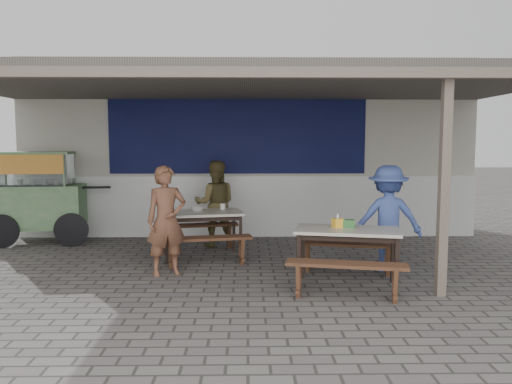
{
  "coord_description": "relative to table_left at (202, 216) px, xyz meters",
  "views": [
    {
      "loc": [
        0.0,
        -6.8,
        1.86
      ],
      "look_at": [
        0.13,
        0.9,
        1.09
      ],
      "focal_mm": 35.0,
      "sensor_mm": 36.0,
      "label": 1
    }
  ],
  "objects": [
    {
      "name": "bench_left_street",
      "position": [
        0.12,
        -0.6,
        -0.34
      ],
      "size": [
        1.4,
        0.54,
        0.45
      ],
      "rotation": [
        0.0,
        0.0,
        0.2
      ],
      "color": "brown",
      "rests_on": "ground"
    },
    {
      "name": "ground",
      "position": [
        0.74,
        -1.16,
        -0.67
      ],
      "size": [
        60.0,
        60.0,
        0.0
      ],
      "primitive_type": "plane",
      "color": "#605C57",
      "rests_on": "ground"
    },
    {
      "name": "condiment_bowl",
      "position": [
        -0.09,
        0.11,
        0.11
      ],
      "size": [
        0.25,
        0.25,
        0.05
      ],
      "primitive_type": "imported",
      "rotation": [
        0.0,
        0.0,
        0.17
      ],
      "color": "white",
      "rests_on": "table_left"
    },
    {
      "name": "vendor_cart",
      "position": [
        -3.08,
        1.22,
        0.25
      ],
      "size": [
        2.08,
        0.99,
        1.69
      ],
      "rotation": [
        0.0,
        0.0,
        0.11
      ],
      "color": "#759865",
      "rests_on": "ground"
    },
    {
      "name": "warung_roof",
      "position": [
        0.76,
        -0.26,
        2.04
      ],
      "size": [
        9.0,
        4.21,
        2.81
      ],
      "color": "#524D46",
      "rests_on": "ground"
    },
    {
      "name": "bench_right_wall",
      "position": [
        2.15,
        -1.05,
        -0.34
      ],
      "size": [
        1.45,
        0.57,
        0.45
      ],
      "rotation": [
        0.0,
        0.0,
        -0.21
      ],
      "color": "brown",
      "rests_on": "ground"
    },
    {
      "name": "donation_box",
      "position": [
        2.06,
        -1.54,
        0.13
      ],
      "size": [
        0.17,
        0.13,
        0.1
      ],
      "primitive_type": "cube",
      "rotation": [
        0.0,
        0.0,
        -0.17
      ],
      "color": "#316E31",
      "rests_on": "table_right"
    },
    {
      "name": "patron_wall_side",
      "position": [
        0.16,
        0.88,
        0.1
      ],
      "size": [
        0.78,
        0.63,
        1.54
      ],
      "primitive_type": "imported",
      "rotation": [
        0.0,
        0.0,
        3.21
      ],
      "color": "brown",
      "rests_on": "ground"
    },
    {
      "name": "patron_street_side",
      "position": [
        -0.4,
        -1.05,
        0.1
      ],
      "size": [
        0.66,
        0.55,
        1.54
      ],
      "primitive_type": "imported",
      "rotation": [
        0.0,
        0.0,
        0.39
      ],
      "color": "brown",
      "rests_on": "ground"
    },
    {
      "name": "bench_right_street",
      "position": [
        1.9,
        -2.23,
        -0.34
      ],
      "size": [
        1.45,
        0.57,
        0.45
      ],
      "rotation": [
        0.0,
        0.0,
        -0.21
      ],
      "color": "brown",
      "rests_on": "ground"
    },
    {
      "name": "tissue_box",
      "position": [
        1.91,
        -1.53,
        0.14
      ],
      "size": [
        0.15,
        0.15,
        0.12
      ],
      "primitive_type": "cube",
      "rotation": [
        0.0,
        0.0,
        0.31
      ],
      "color": "yellow",
      "rests_on": "table_right"
    },
    {
      "name": "table_left",
      "position": [
        0.0,
        0.0,
        0.0
      ],
      "size": [
        1.39,
        0.99,
        0.75
      ],
      "rotation": [
        0.0,
        0.0,
        0.2
      ],
      "color": "beige",
      "rests_on": "ground"
    },
    {
      "name": "back_wall",
      "position": [
        0.74,
        2.42,
        1.05
      ],
      "size": [
        9.0,
        1.28,
        3.5
      ],
      "color": "#B9B6A6",
      "rests_on": "ground"
    },
    {
      "name": "condiment_jar",
      "position": [
        0.32,
        0.29,
        0.13
      ],
      "size": [
        0.08,
        0.08,
        0.09
      ],
      "primitive_type": "cylinder",
      "color": "silver",
      "rests_on": "table_left"
    },
    {
      "name": "patron_right_table",
      "position": [
        2.76,
        -0.88,
        0.1
      ],
      "size": [
        1.04,
        0.66,
        1.54
      ],
      "primitive_type": "imported",
      "rotation": [
        0.0,
        0.0,
        3.05
      ],
      "color": "#4258A2",
      "rests_on": "ground"
    },
    {
      "name": "bench_left_wall",
      "position": [
        -0.12,
        0.6,
        -0.34
      ],
      "size": [
        1.4,
        0.54,
        0.45
      ],
      "rotation": [
        0.0,
        0.0,
        0.2
      ],
      "color": "brown",
      "rests_on": "ground"
    },
    {
      "name": "table_right",
      "position": [
        2.02,
        -1.64,
        -0.0
      ],
      "size": [
        1.43,
        0.93,
        0.75
      ],
      "rotation": [
        0.0,
        0.0,
        -0.21
      ],
      "color": "beige",
      "rests_on": "ground"
    }
  ]
}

